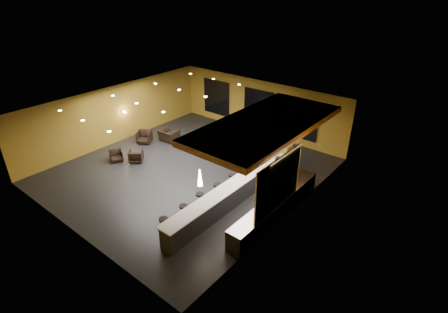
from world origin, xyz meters
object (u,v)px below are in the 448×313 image
Objects in this scene: staff_c at (293,168)px; armchair_a at (116,156)px; bar_stool_2 at (200,199)px; pendant_1 at (239,154)px; bar_stool_3 at (218,190)px; column at (286,137)px; armchair_c at (144,137)px; armchair_d at (169,135)px; bar_stool_5 at (243,170)px; bar_stool_6 at (260,162)px; bar_counter at (231,195)px; bar_stool_1 at (184,211)px; bar_stool_4 at (232,179)px; pendant_2 at (270,136)px; staff_a at (277,172)px; pendant_0 at (200,178)px; armchair_b at (136,156)px; bar_stool_0 at (164,224)px; prep_counter at (276,208)px; staff_b at (294,172)px.

armchair_a is (-8.80, -4.09, -0.58)m from staff_c.
staff_c is 4.93m from bar_stool_2.
staff_c is at bearing 63.92° from bar_stool_2.
pendant_1 is at bearing -99.63° from staff_c.
armchair_a is 6.85m from bar_stool_3.
column is at bearing 80.71° from bar_stool_3.
armchair_c reaches higher than armchair_d.
bar_stool_5 is 0.92× the size of bar_stool_6.
bar_counter is 3.58m from staff_c.
pendant_1 is 3.41m from staff_c.
armchair_a is (-7.57, -1.25, -2.03)m from pendant_1.
column is 4.67× the size of bar_stool_1.
column is (0.00, 4.60, 1.25)m from bar_counter.
staff_c is 2.56× the size of armchair_a.
bar_counter is 10.84× the size of bar_stool_4.
column reaches higher than pendant_1.
pendant_1 and pendant_2 have the same top height.
staff_a is at bearing 64.53° from bar_stool_2.
bar_stool_3 is 2.19m from bar_stool_5.
bar_stool_2 is at bearing -64.96° from armchair_a.
pendant_0 is 2.28m from bar_stool_2.
pendant_0 is 9.26m from armchair_c.
armchair_b is 6.13m from bar_stool_5.
armchair_b is (-6.66, -0.59, -2.01)m from pendant_1.
bar_counter is at bearing 139.21° from armchair_b.
armchair_d is (0.31, 3.69, 0.05)m from armchair_a.
staff_a is 0.92m from staff_c.
staff_c is 3.95m from bar_stool_3.
bar_stool_0 is at bearing -95.95° from column.
pendant_2 is 7.61m from armchair_b.
prep_counter is at bearing -39.53° from armchair_c.
staff_b is (1.36, 0.16, -1.58)m from pendant_2.
bar_stool_0 is 0.90× the size of bar_stool_6.
pendant_0 reaches higher than staff_a.
bar_stool_0 is (6.44, -6.23, 0.13)m from armchair_d.
prep_counter is at bearing -54.70° from armchair_a.
pendant_0 is 4.62m from bar_stool_5.
armchair_b is (-6.66, -3.09, -2.01)m from pendant_2.
column reaches higher than bar_stool_1.
bar_stool_4 is (6.42, -1.81, 0.11)m from armchair_d.
pendant_0 is at bearing 122.42° from armchair_b.
staff_b is 0.25m from staff_c.
pendant_1 reaches higher than armchair_b.
pendant_0 is 0.93× the size of bar_stool_1.
prep_counter is at bearing -60.97° from staff_c.
bar_stool_1 is 0.94× the size of bar_stool_5.
pendant_2 is 0.84× the size of armchair_c.
pendant_2 reaches higher than bar_counter.
staff_a is (0.79, 2.53, 0.33)m from bar_counter.
staff_b is 3.01m from bar_stool_4.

